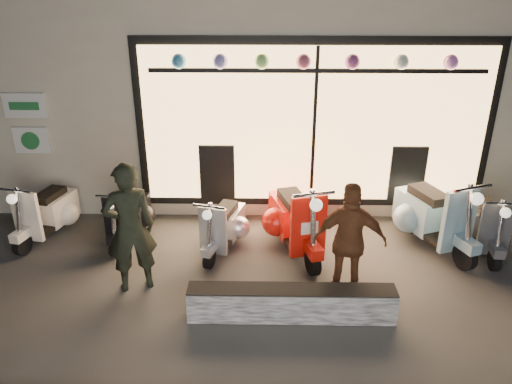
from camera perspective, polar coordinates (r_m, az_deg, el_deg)
ground at (r=6.58m, az=0.43°, el=-10.55°), size 40.00×40.00×0.00m
shop_building at (r=10.52m, az=0.82°, el=15.15°), size 10.20×6.23×4.20m
graffiti_barrier at (r=5.94m, az=4.06°, el=-12.54°), size 2.40×0.28×0.40m
scooter_silver at (r=7.28m, az=-3.59°, el=-3.68°), size 0.61×1.23×0.87m
scooter_red at (r=7.26m, az=4.34°, el=-2.95°), size 0.78×1.55×1.11m
scooter_black at (r=7.81m, az=-14.17°, el=-2.41°), size 0.48×1.23×0.87m
scooter_cream at (r=8.24m, az=-22.48°, el=-1.91°), size 0.63×1.33×0.95m
scooter_blue at (r=7.78m, az=19.14°, el=-2.30°), size 0.88×1.57×1.14m
scooter_grey at (r=7.99m, az=24.46°, el=-3.14°), size 0.49×1.31×0.94m
man at (r=6.29m, az=-14.22°, el=-4.03°), size 0.73×0.60×1.70m
woman at (r=6.13m, az=10.68°, el=-5.54°), size 0.91×0.45×1.50m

